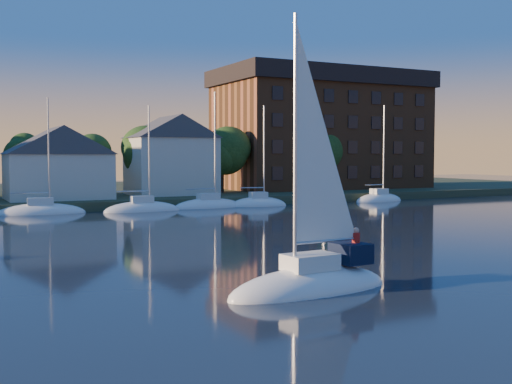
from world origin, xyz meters
TOP-DOWN VIEW (x-y plane):
  - ground at (0.00, 0.00)m, footprint 260.00×260.00m
  - shoreline_land at (0.00, 75.00)m, footprint 160.00×50.00m
  - wooden_dock at (0.00, 52.00)m, footprint 120.00×3.00m
  - clubhouse_centre at (-6.00, 57.00)m, footprint 11.55×8.40m
  - clubhouse_east at (8.00, 59.00)m, footprint 10.50×8.40m
  - condo_block at (34.00, 64.95)m, footprint 31.00×17.00m
  - tree_line at (2.00, 63.00)m, footprint 93.40×5.40m
  - moored_fleet at (-4.00, 49.00)m, footprint 79.50×2.40m
  - hero_sailboat at (-4.15, 6.51)m, footprint 8.31×3.30m

SIDE VIEW (x-z plane):
  - ground at x=0.00m, z-range 0.00..0.00m
  - shoreline_land at x=0.00m, z-range -1.00..1.00m
  - wooden_dock at x=0.00m, z-range -0.50..0.50m
  - moored_fleet at x=-4.00m, z-range -5.93..6.12m
  - hero_sailboat at x=-4.15m, z-range -5.89..6.99m
  - clubhouse_centre at x=-6.00m, z-range 1.09..9.17m
  - clubhouse_east at x=8.00m, z-range 1.10..10.90m
  - tree_line at x=2.00m, z-range 2.73..11.63m
  - condo_block at x=34.00m, z-range 1.09..18.49m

